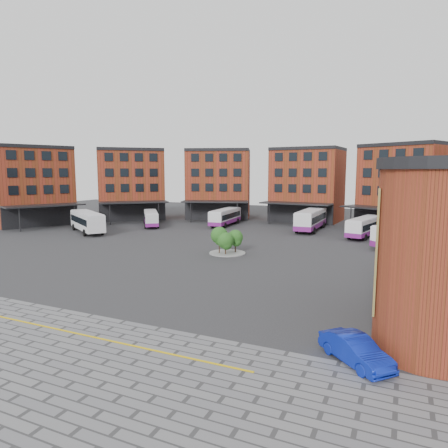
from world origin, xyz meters
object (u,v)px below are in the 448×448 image
at_px(tree_island, 226,240).
at_px(bus_e, 365,226).
at_px(bus_f, 410,235).
at_px(bus_a, 87,220).
at_px(bus_d, 311,219).
at_px(bus_b, 151,218).
at_px(blue_car, 355,350).
at_px(bus_c, 225,217).

relative_size(tree_island, bus_e, 0.40).
relative_size(tree_island, bus_f, 0.43).
height_order(bus_a, bus_d, bus_d).
relative_size(bus_a, bus_b, 1.24).
relative_size(tree_island, bus_d, 0.36).
bearing_deg(bus_a, blue_car, -89.41).
distance_m(bus_c, bus_f, 32.50).
bearing_deg(bus_b, bus_e, -31.95).
distance_m(tree_island, bus_c, 25.72).
bearing_deg(blue_car, tree_island, 81.47).
relative_size(bus_c, bus_f, 1.07).
height_order(bus_b, bus_d, bus_d).
relative_size(bus_a, bus_c, 1.04).
relative_size(bus_d, blue_car, 2.80).
bearing_deg(bus_e, bus_c, -174.59).
bearing_deg(bus_c, bus_d, -2.69).
distance_m(tree_island, bus_f, 24.13).
relative_size(bus_a, bus_f, 1.11).
bearing_deg(bus_e, bus_d, 171.43).
height_order(bus_a, bus_f, bus_a).
xyz_separation_m(tree_island, blue_car, (17.39, -22.48, -1.04)).
relative_size(bus_d, bus_f, 1.20).
xyz_separation_m(tree_island, bus_f, (20.20, 13.21, -0.04)).
bearing_deg(tree_island, bus_d, 78.06).
distance_m(bus_d, bus_f, 18.49).
bearing_deg(tree_island, bus_a, 167.04).
bearing_deg(bus_e, bus_b, -162.41).
distance_m(bus_a, bus_c, 24.13).
bearing_deg(bus_f, tree_island, -106.21).
xyz_separation_m(bus_b, bus_c, (12.05, 6.32, 0.15)).
height_order(bus_a, bus_b, bus_a).
distance_m(tree_island, bus_d, 24.31).
distance_m(tree_island, blue_car, 28.44).
bearing_deg(bus_b, bus_f, -42.13).
bearing_deg(tree_island, bus_e, 55.41).
relative_size(bus_d, bus_e, 1.14).
bearing_deg(bus_d, blue_car, -74.77).
height_order(bus_c, blue_car, bus_c).
height_order(bus_d, blue_car, bus_d).
bearing_deg(bus_b, bus_c, -9.30).
distance_m(tree_island, bus_e, 24.67).
distance_m(bus_a, blue_car, 53.61).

